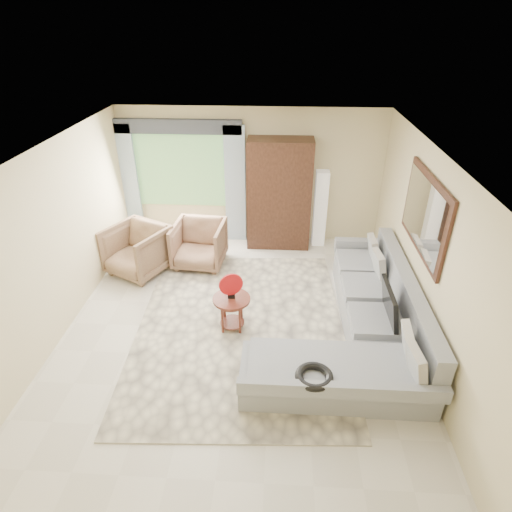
# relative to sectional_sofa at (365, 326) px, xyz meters

# --- Properties ---
(ground) EXTENTS (6.00, 6.00, 0.00)m
(ground) POSITION_rel_sectional_sofa_xyz_m (-1.78, 0.18, -0.28)
(ground) COLOR silver
(ground) RESTS_ON ground
(area_rug) EXTENTS (3.18, 4.13, 0.02)m
(area_rug) POSITION_rel_sectional_sofa_xyz_m (-1.74, 0.24, -0.27)
(area_rug) COLOR beige
(area_rug) RESTS_ON ground
(sectional_sofa) EXTENTS (2.30, 3.46, 0.90)m
(sectional_sofa) POSITION_rel_sectional_sofa_xyz_m (0.00, 0.00, 0.00)
(sectional_sofa) COLOR gray
(sectional_sofa) RESTS_ON ground
(tv_screen) EXTENTS (0.14, 0.74, 0.48)m
(tv_screen) POSITION_rel_sectional_sofa_xyz_m (0.27, -0.05, 0.44)
(tv_screen) COLOR black
(tv_screen) RESTS_ON sectional_sofa
(garden_hose) EXTENTS (0.43, 0.43, 0.09)m
(garden_hose) POSITION_rel_sectional_sofa_xyz_m (-0.78, -1.24, 0.26)
(garden_hose) COLOR black
(garden_hose) RESTS_ON sectional_sofa
(coffee_table) EXTENTS (0.54, 0.54, 0.54)m
(coffee_table) POSITION_rel_sectional_sofa_xyz_m (-1.86, 0.20, -0.00)
(coffee_table) COLOR #431E12
(coffee_table) RESTS_ON ground
(red_disc) EXTENTS (0.33, 0.14, 0.34)m
(red_disc) POSITION_rel_sectional_sofa_xyz_m (-1.86, 0.20, 0.48)
(red_disc) COLOR red
(red_disc) RESTS_ON coffee_table
(armchair_left) EXTENTS (1.26, 1.27, 0.87)m
(armchair_left) POSITION_rel_sectional_sofa_xyz_m (-3.68, 1.68, 0.15)
(armchair_left) COLOR olive
(armchair_left) RESTS_ON ground
(armchair_right) EXTENTS (0.95, 0.98, 0.82)m
(armchair_right) POSITION_rel_sectional_sofa_xyz_m (-2.65, 2.01, 0.13)
(armchair_right) COLOR #89674B
(armchair_right) RESTS_ON ground
(potted_plant) EXTENTS (0.47, 0.42, 0.48)m
(potted_plant) POSITION_rel_sectional_sofa_xyz_m (-4.22, 2.76, -0.04)
(potted_plant) COLOR #999999
(potted_plant) RESTS_ON ground
(armoire) EXTENTS (1.20, 0.55, 2.10)m
(armoire) POSITION_rel_sectional_sofa_xyz_m (-1.23, 2.90, 0.77)
(armoire) COLOR black
(armoire) RESTS_ON ground
(floor_lamp) EXTENTS (0.24, 0.24, 1.50)m
(floor_lamp) POSITION_rel_sectional_sofa_xyz_m (-0.43, 2.96, 0.47)
(floor_lamp) COLOR silver
(floor_lamp) RESTS_ON ground
(window) EXTENTS (1.80, 0.04, 1.40)m
(window) POSITION_rel_sectional_sofa_xyz_m (-3.13, 3.15, 1.12)
(window) COLOR #669E59
(window) RESTS_ON wall_back
(curtain_left) EXTENTS (0.40, 0.08, 2.30)m
(curtain_left) POSITION_rel_sectional_sofa_xyz_m (-4.18, 3.06, 0.87)
(curtain_left) COLOR #9EB7CC
(curtain_left) RESTS_ON ground
(curtain_right) EXTENTS (0.40, 0.08, 2.30)m
(curtain_right) POSITION_rel_sectional_sofa_xyz_m (-2.08, 3.06, 0.87)
(curtain_right) COLOR #9EB7CC
(curtain_right) RESTS_ON ground
(valance) EXTENTS (2.40, 0.12, 0.26)m
(valance) POSITION_rel_sectional_sofa_xyz_m (-3.13, 3.08, 1.97)
(valance) COLOR #1E232D
(valance) RESTS_ON wall_back
(wall_mirror) EXTENTS (0.05, 1.70, 1.05)m
(wall_mirror) POSITION_rel_sectional_sofa_xyz_m (0.68, 0.53, 1.47)
(wall_mirror) COLOR black
(wall_mirror) RESTS_ON wall_right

